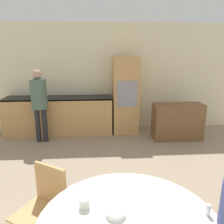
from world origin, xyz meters
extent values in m
cube|color=beige|center=(0.00, 5.61, 1.30)|extent=(6.47, 0.05, 2.60)
cube|color=tan|center=(-1.13, 5.27, 0.44)|extent=(2.51, 0.60, 0.89)
cube|color=black|center=(-1.13, 5.27, 0.87)|extent=(2.51, 0.60, 0.03)
cube|color=tan|center=(0.47, 5.28, 0.91)|extent=(0.60, 0.58, 1.82)
cube|color=gray|center=(0.47, 4.98, 1.00)|extent=(0.48, 0.01, 0.60)
cube|color=brown|center=(1.59, 4.73, 0.40)|extent=(1.09, 0.45, 0.81)
cylinder|color=silver|center=(0.01, 1.43, 0.71)|extent=(1.33, 1.33, 0.03)
cylinder|color=tan|center=(-0.83, 2.14, 0.21)|extent=(0.04, 0.04, 0.42)
cube|color=tan|center=(-0.78, 1.92, 0.43)|extent=(0.55, 0.55, 0.02)
cube|color=tan|center=(-0.68, 2.08, 0.64)|extent=(0.34, 0.23, 0.40)
cylinder|color=#262628|center=(-1.51, 4.76, 0.38)|extent=(0.11, 0.11, 0.75)
cylinder|color=#262628|center=(-1.36, 4.76, 0.38)|extent=(0.11, 0.11, 0.75)
cylinder|color=#4C6656|center=(-1.43, 4.76, 1.06)|extent=(0.34, 0.34, 0.63)
sphere|color=tan|center=(-1.43, 4.76, 1.47)|extent=(0.19, 0.19, 0.19)
cylinder|color=silver|center=(-0.32, 1.61, 0.76)|extent=(0.08, 0.08, 0.08)
cylinder|color=white|center=(-0.08, 1.50, 0.74)|extent=(0.15, 0.15, 0.04)
cylinder|color=white|center=(0.60, 1.46, 0.76)|extent=(0.03, 0.03, 0.07)
cylinder|color=silver|center=(0.60, 1.46, 0.81)|extent=(0.03, 0.03, 0.01)
camera|label=1|loc=(-0.20, 0.15, 1.88)|focal=35.00mm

